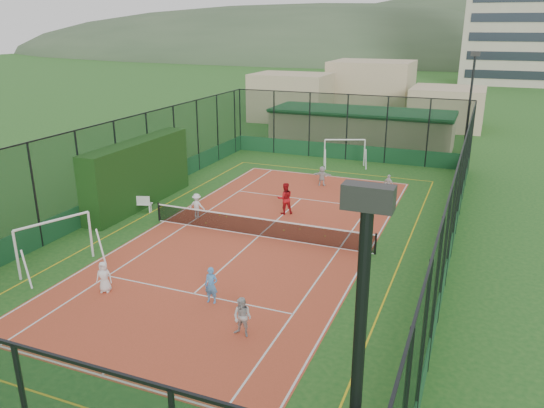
{
  "coord_description": "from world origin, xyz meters",
  "views": [
    {
      "loc": [
        9.73,
        -22.34,
        9.97
      ],
      "look_at": [
        0.07,
        1.58,
        1.2
      ],
      "focal_mm": 35.0,
      "sensor_mm": 36.0,
      "label": 1
    }
  ],
  "objects_px": {
    "white_bench": "(136,203)",
    "child_near_mid": "(211,285)",
    "clubhouse": "(361,128)",
    "child_near_right": "(242,317)",
    "child_near_left": "(104,277)",
    "child_far_left": "(197,206)",
    "child_far_right": "(389,184)",
    "floodlight_ne": "(468,114)",
    "futsal_goal_near": "(56,245)",
    "child_far_back": "(322,176)",
    "coach": "(285,198)",
    "futsal_goal_far": "(344,153)"
  },
  "relations": [
    {
      "from": "child_near_mid",
      "to": "clubhouse",
      "type": "bearing_deg",
      "value": 87.02
    },
    {
      "from": "futsal_goal_near",
      "to": "futsal_goal_far",
      "type": "distance_m",
      "value": 22.68
    },
    {
      "from": "child_far_left",
      "to": "white_bench",
      "type": "bearing_deg",
      "value": 0.77
    },
    {
      "from": "child_far_left",
      "to": "child_far_right",
      "type": "distance_m",
      "value": 12.05
    },
    {
      "from": "child_near_right",
      "to": "child_far_left",
      "type": "relative_size",
      "value": 1.03
    },
    {
      "from": "futsal_goal_far",
      "to": "coach",
      "type": "height_order",
      "value": "futsal_goal_far"
    },
    {
      "from": "coach",
      "to": "futsal_goal_near",
      "type": "bearing_deg",
      "value": 24.26
    },
    {
      "from": "white_bench",
      "to": "child_far_back",
      "type": "distance_m",
      "value": 11.97
    },
    {
      "from": "futsal_goal_far",
      "to": "clubhouse",
      "type": "bearing_deg",
      "value": 71.36
    },
    {
      "from": "clubhouse",
      "to": "child_near_left",
      "type": "bearing_deg",
      "value": -96.41
    },
    {
      "from": "child_near_mid",
      "to": "child_near_right",
      "type": "distance_m",
      "value": 2.6
    },
    {
      "from": "futsal_goal_far",
      "to": "child_near_left",
      "type": "distance_m",
      "value": 22.89
    },
    {
      "from": "white_bench",
      "to": "child_near_left",
      "type": "bearing_deg",
      "value": -80.78
    },
    {
      "from": "futsal_goal_far",
      "to": "child_far_right",
      "type": "distance_m",
      "value": 7.1
    },
    {
      "from": "white_bench",
      "to": "child_near_mid",
      "type": "bearing_deg",
      "value": -59.67
    },
    {
      "from": "floodlight_ne",
      "to": "futsal_goal_far",
      "type": "bearing_deg",
      "value": -169.38
    },
    {
      "from": "floodlight_ne",
      "to": "child_far_right",
      "type": "xyz_separation_m",
      "value": [
        -3.93,
        -7.19,
        -3.51
      ]
    },
    {
      "from": "child_near_left",
      "to": "child_near_mid",
      "type": "relative_size",
      "value": 0.89
    },
    {
      "from": "clubhouse",
      "to": "futsal_goal_far",
      "type": "distance_m",
      "value": 6.98
    },
    {
      "from": "futsal_goal_near",
      "to": "child_far_left",
      "type": "bearing_deg",
      "value": 4.86
    },
    {
      "from": "floodlight_ne",
      "to": "child_near_left",
      "type": "distance_m",
      "value": 27.14
    },
    {
      "from": "clubhouse",
      "to": "child_far_left",
      "type": "bearing_deg",
      "value": -101.3
    },
    {
      "from": "floodlight_ne",
      "to": "child_far_left",
      "type": "distance_m",
      "value": 20.29
    },
    {
      "from": "white_bench",
      "to": "child_near_left",
      "type": "relative_size",
      "value": 1.4
    },
    {
      "from": "white_bench",
      "to": "child_near_left",
      "type": "xyz_separation_m",
      "value": [
        4.48,
        -8.32,
        0.14
      ]
    },
    {
      "from": "coach",
      "to": "child_far_left",
      "type": "bearing_deg",
      "value": -2.64
    },
    {
      "from": "child_near_right",
      "to": "futsal_goal_near",
      "type": "bearing_deg",
      "value": 174.89
    },
    {
      "from": "child_near_right",
      "to": "coach",
      "type": "relative_size",
      "value": 0.79
    },
    {
      "from": "child_far_left",
      "to": "child_far_back",
      "type": "height_order",
      "value": "child_far_left"
    },
    {
      "from": "floodlight_ne",
      "to": "clubhouse",
      "type": "xyz_separation_m",
      "value": [
        -8.6,
        5.4,
        -2.55
      ]
    },
    {
      "from": "clubhouse",
      "to": "futsal_goal_near",
      "type": "xyz_separation_m",
      "value": [
        -6.63,
        -28.5,
        -0.5
      ]
    },
    {
      "from": "floodlight_ne",
      "to": "coach",
      "type": "xyz_separation_m",
      "value": [
        -8.57,
        -13.01,
        -3.23
      ]
    },
    {
      "from": "child_far_left",
      "to": "child_far_right",
      "type": "xyz_separation_m",
      "value": [
        8.83,
        8.21,
        -0.07
      ]
    },
    {
      "from": "white_bench",
      "to": "coach",
      "type": "distance_m",
      "value": 8.32
    },
    {
      "from": "child_far_left",
      "to": "child_near_left",
      "type": "bearing_deg",
      "value": 89.91
    },
    {
      "from": "clubhouse",
      "to": "futsal_goal_far",
      "type": "bearing_deg",
      "value": -86.81
    },
    {
      "from": "floodlight_ne",
      "to": "child_far_left",
      "type": "xyz_separation_m",
      "value": [
        -12.76,
        -15.4,
        -3.44
      ]
    },
    {
      "from": "child_near_mid",
      "to": "child_far_right",
      "type": "height_order",
      "value": "child_near_mid"
    },
    {
      "from": "child_near_left",
      "to": "child_near_mid",
      "type": "xyz_separation_m",
      "value": [
        4.29,
        0.81,
        0.08
      ]
    },
    {
      "from": "floodlight_ne",
      "to": "child_far_left",
      "type": "height_order",
      "value": "floodlight_ne"
    },
    {
      "from": "floodlight_ne",
      "to": "futsal_goal_far",
      "type": "height_order",
      "value": "floodlight_ne"
    },
    {
      "from": "child_near_left",
      "to": "child_near_right",
      "type": "bearing_deg",
      "value": -27.66
    },
    {
      "from": "clubhouse",
      "to": "child_near_mid",
      "type": "distance_m",
      "value": 28.75
    },
    {
      "from": "white_bench",
      "to": "child_far_left",
      "type": "distance_m",
      "value": 3.67
    },
    {
      "from": "child_near_left",
      "to": "child_far_back",
      "type": "bearing_deg",
      "value": 57.5
    },
    {
      "from": "child_far_right",
      "to": "child_near_right",
      "type": "bearing_deg",
      "value": 111.58
    },
    {
      "from": "clubhouse",
      "to": "child_near_right",
      "type": "relative_size",
      "value": 10.86
    },
    {
      "from": "clubhouse",
      "to": "child_near_right",
      "type": "distance_m",
      "value": 30.49
    },
    {
      "from": "clubhouse",
      "to": "coach",
      "type": "distance_m",
      "value": 18.43
    },
    {
      "from": "futsal_goal_far",
      "to": "floodlight_ne",
      "type": "bearing_deg",
      "value": -11.22
    }
  ]
}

